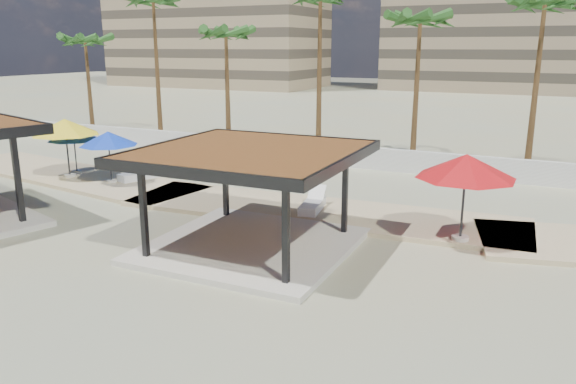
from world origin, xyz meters
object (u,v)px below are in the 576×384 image
at_px(pavilion_central, 250,190).
at_px(lounger_b, 313,205).
at_px(lounger_a, 141,175).
at_px(umbrella_a, 73,134).
at_px(umbrella_c, 466,167).

height_order(pavilion_central, lounger_b, pavilion_central).
relative_size(pavilion_central, lounger_a, 2.91).
xyz_separation_m(umbrella_a, lounger_b, (13.56, -0.86, -1.80)).
height_order(umbrella_a, lounger_a, umbrella_a).
bearing_deg(lounger_a, umbrella_a, 114.02).
bearing_deg(lounger_a, lounger_b, -78.44).
bearing_deg(umbrella_c, umbrella_a, 174.22).
bearing_deg(lounger_b, pavilion_central, 166.35).
distance_m(umbrella_c, lounger_a, 15.92).
height_order(pavilion_central, umbrella_c, pavilion_central).
xyz_separation_m(umbrella_c, lounger_b, (-5.88, 1.11, -2.32)).
height_order(umbrella_c, lounger_a, umbrella_c).
bearing_deg(lounger_a, umbrella_c, -79.76).
bearing_deg(umbrella_c, pavilion_central, -151.35).
relative_size(lounger_a, lounger_b, 1.05).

